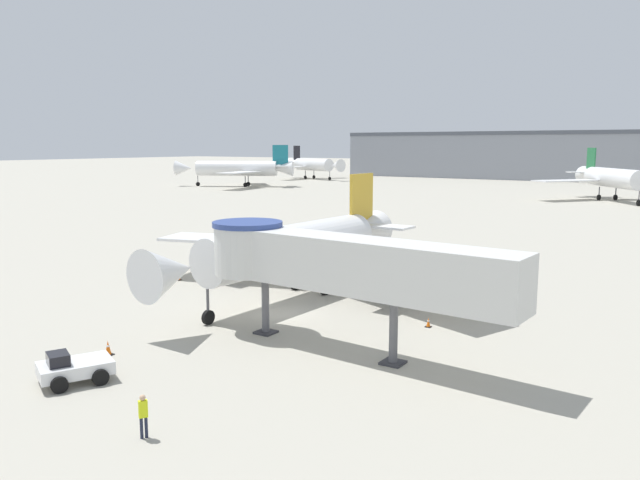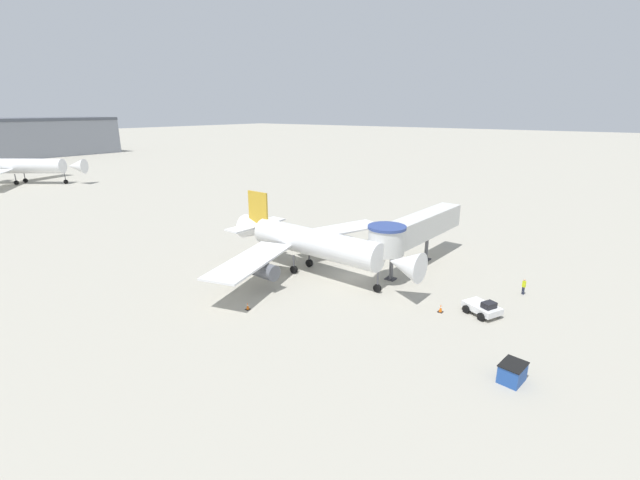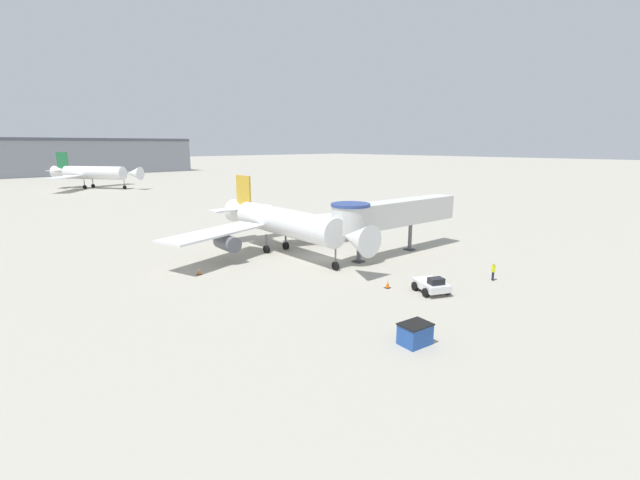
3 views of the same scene
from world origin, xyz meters
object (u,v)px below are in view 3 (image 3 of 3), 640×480
Objects in this scene: jet_bridge at (388,214)px; ground_crew_marshaller at (493,270)px; main_airplane at (283,223)px; pushback_tug_white at (432,285)px; service_container_blue at (415,334)px; background_jet_green_tail at (93,173)px; traffic_cone_port_wing at (199,271)px; traffic_cone_near_nose at (388,284)px; traffic_cone_starboard_wing at (361,240)px.

jet_bridge reaches higher than ground_crew_marshaller.
main_airplane reaches higher than pushback_tug_white.
jet_bridge is 22.88m from service_container_blue.
background_jet_green_tail is at bearing 88.60° from main_airplane.
ground_crew_marshaller is (8.10, -21.40, -2.67)m from main_airplane.
background_jet_green_tail is (14.51, 120.83, 3.82)m from service_container_blue.
main_airplane is at bearing 118.02° from pushback_tug_white.
ground_crew_marshaller reaches higher than traffic_cone_port_wing.
pushback_tug_white is at bearing -74.11° from ground_crew_marshaller.
background_jet_green_tail reaches higher than pushback_tug_white.
service_container_blue is 23.27m from traffic_cone_port_wing.
service_container_blue reaches higher than traffic_cone_near_nose.
pushback_tug_white is at bearing 27.29° from service_container_blue.
service_container_blue is at bearing -106.45° from main_airplane.
traffic_cone_near_nose is 18.40m from traffic_cone_starboard_wing.
jet_bridge is 0.70× the size of background_jet_green_tail.
traffic_cone_near_nose is at bearing 143.71° from pushback_tug_white.
service_container_blue is 3.16× the size of traffic_cone_port_wing.
ground_crew_marshaller is at bearing -98.95° from traffic_cone_starboard_wing.
traffic_cone_port_wing is at bearing 148.82° from pushback_tug_white.
traffic_cone_near_nose is at bearing 47.50° from service_container_blue.
ground_crew_marshaller is at bearing -66.94° from main_airplane.
main_airplane is 1.08× the size of background_jet_green_tail.
pushback_tug_white is at bearing -84.78° from main_airplane.
jet_bridge is 27.01× the size of traffic_cone_port_wing.
traffic_cone_near_nose is at bearing -55.25° from traffic_cone_port_wing.
background_jet_green_tail reaches higher than service_container_blue.
pushback_tug_white is 2.20× the size of ground_crew_marshaller.
traffic_cone_starboard_wing is (11.14, -2.09, -3.38)m from main_airplane.
main_airplane reaches higher than ground_crew_marshaller.
pushback_tug_white is 7.41m from ground_crew_marshaller.
jet_bridge reaches higher than service_container_blue.
background_jet_green_tail reaches higher than ground_crew_marshaller.
pushback_tug_white reaches higher than service_container_blue.
pushback_tug_white reaches higher than traffic_cone_starboard_wing.
pushback_tug_white is at bearing -61.41° from traffic_cone_near_nose.
traffic_cone_port_wing is at bearing 124.75° from traffic_cone_near_nose.
service_container_blue is 2.79× the size of traffic_cone_near_nose.
main_airplane is 13.14× the size of service_container_blue.
background_jet_green_tail is at bearing 86.38° from traffic_cone_near_nose.
service_container_blue reaches higher than traffic_cone_starboard_wing.
background_jet_green_tail is (6.31, 96.72, 0.86)m from main_airplane.
jet_bridge is at bearing -149.03° from ground_crew_marshaller.
traffic_cone_starboard_wing is (19.33, 22.02, -0.42)m from service_container_blue.
pushback_tug_white is 22.04m from traffic_cone_port_wing.
ground_crew_marshaller is at bearing 9.27° from pushback_tug_white.
traffic_cone_near_nose is at bearing -130.57° from traffic_cone_starboard_wing.
service_container_blue is at bearing -48.81° from ground_crew_marshaller.
main_airplane reaches higher than service_container_blue.
pushback_tug_white is (-7.29, -10.61, -4.11)m from jet_bridge.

